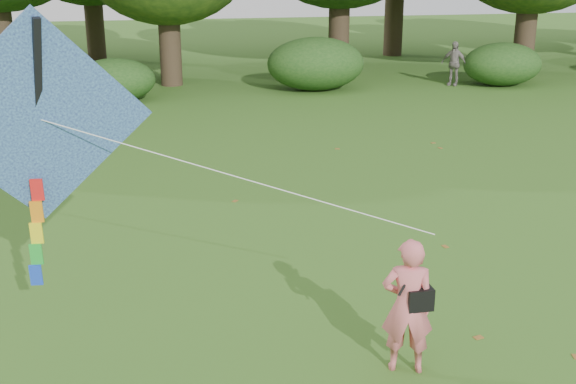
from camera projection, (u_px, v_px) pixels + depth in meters
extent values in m
plane|color=#265114|center=(430.00, 352.00, 8.76)|extent=(100.00, 100.00, 0.00)
imported|color=#D46468|center=(408.00, 306.00, 8.16)|extent=(0.68, 0.55, 1.62)
imported|color=#2B323A|center=(18.00, 75.00, 24.43)|extent=(0.84, 0.71, 1.54)
imported|color=gray|center=(454.00, 63.00, 26.68)|extent=(0.95, 0.95, 1.62)
cube|color=black|center=(419.00, 298.00, 8.13)|extent=(0.30, 0.20, 0.26)
cylinder|color=black|center=(411.00, 274.00, 8.00)|extent=(0.33, 0.14, 0.47)
cube|color=#235698|center=(38.00, 119.00, 7.87)|extent=(2.46, 0.54, 2.46)
cube|color=black|center=(39.00, 118.00, 7.89)|extent=(0.34, 0.67, 2.22)
cylinder|color=white|center=(237.00, 177.00, 7.88)|extent=(4.17, 1.26, 1.22)
cube|color=red|center=(37.00, 190.00, 8.12)|extent=(0.14, 0.06, 0.26)
cube|color=orange|center=(37.00, 212.00, 8.19)|extent=(0.14, 0.06, 0.26)
cube|color=yellow|center=(37.00, 233.00, 8.27)|extent=(0.14, 0.06, 0.26)
cube|color=green|center=(36.00, 254.00, 8.34)|extent=(0.14, 0.06, 0.26)
cube|color=blue|center=(36.00, 275.00, 8.42)|extent=(0.14, 0.06, 0.26)
cylinder|color=#3A2D1E|center=(1.00, 33.00, 26.13)|extent=(0.88, 0.88, 3.85)
cylinder|color=#3A2D1E|center=(170.00, 42.00, 26.49)|extent=(0.80, 0.80, 3.15)
cylinder|color=#3A2D1E|center=(339.00, 27.00, 29.63)|extent=(0.86, 0.86, 3.67)
cylinder|color=#3A2D1E|center=(525.00, 32.00, 28.72)|extent=(0.83, 0.83, 3.43)
cylinder|color=#3A2D1E|center=(95.00, 22.00, 32.82)|extent=(0.84, 0.84, 3.50)
cylinder|color=#3A2D1E|center=(394.00, 13.00, 34.55)|extent=(0.90, 0.90, 4.02)
ellipsoid|color=#264919|center=(115.00, 80.00, 23.67)|extent=(2.66, 2.09, 1.42)
ellipsoid|color=#264919|center=(316.00, 64.00, 25.71)|extent=(3.50, 2.75, 1.88)
ellipsoid|color=#264919|center=(502.00, 64.00, 26.66)|extent=(2.94, 2.31, 1.58)
cube|color=brown|center=(337.00, 149.00, 18.01)|extent=(0.14, 0.11, 0.01)
cube|color=brown|center=(576.00, 357.00, 8.65)|extent=(0.11, 0.14, 0.01)
cube|color=brown|center=(440.00, 148.00, 18.09)|extent=(0.11, 0.14, 0.01)
cube|color=brown|center=(445.00, 246.00, 11.94)|extent=(0.10, 0.13, 0.01)
cube|color=brown|center=(433.00, 143.00, 18.58)|extent=(0.14, 0.11, 0.01)
cube|color=brown|center=(235.00, 201.00, 14.17)|extent=(0.14, 0.14, 0.01)
cube|color=brown|center=(478.00, 337.00, 9.09)|extent=(0.13, 0.10, 0.01)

